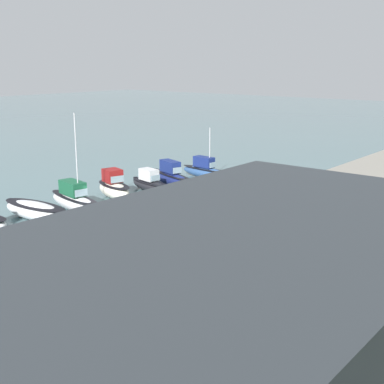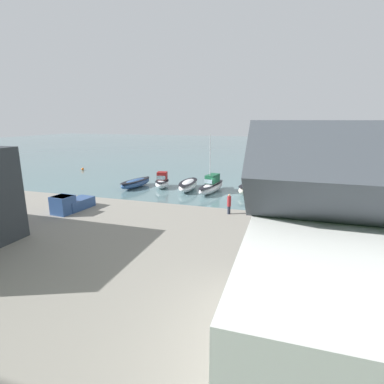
# 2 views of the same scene
# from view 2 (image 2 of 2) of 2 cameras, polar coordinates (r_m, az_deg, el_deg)

# --- Properties ---
(ground_plane) EXTENTS (320.00, 320.00, 0.00)m
(ground_plane) POSITION_cam_2_polar(r_m,az_deg,el_deg) (45.25, 4.88, -0.65)
(ground_plane) COLOR slate
(quay_promenade) EXTENTS (134.98, 29.72, 1.54)m
(quay_promenade) POSITION_cam_2_polar(r_m,az_deg,el_deg) (21.75, -11.04, -15.20)
(quay_promenade) COLOR gray
(quay_promenade) RESTS_ON ground_plane
(moored_boat_0) EXTENTS (2.26, 7.61, 6.08)m
(moored_boat_0) POSITION_cam_2_polar(r_m,az_deg,el_deg) (45.78, 27.53, -0.82)
(moored_boat_0) COLOR #33568E
(moored_boat_0) RESTS_ON ground_plane
(moored_boat_1) EXTENTS (4.09, 8.19, 2.83)m
(moored_boat_1) POSITION_cam_2_polar(r_m,az_deg,el_deg) (45.39, 20.30, -0.06)
(moored_boat_1) COLOR navy
(moored_boat_1) RESTS_ON ground_plane
(moored_boat_2) EXTENTS (2.90, 6.42, 2.40)m
(moored_boat_2) POSITION_cam_2_polar(r_m,az_deg,el_deg) (45.51, 16.11, 0.06)
(moored_boat_2) COLOR black
(moored_boat_2) RESTS_ON ground_plane
(moored_boat_3) EXTENTS (3.64, 5.83, 2.96)m
(moored_boat_3) POSITION_cam_2_polar(r_m,az_deg,el_deg) (46.60, 10.71, 0.97)
(moored_boat_3) COLOR white
(moored_boat_3) RESTS_ON ground_plane
(moored_boat_4) EXTENTS (3.32, 8.49, 9.15)m
(moored_boat_4) POSITION_cam_2_polar(r_m,az_deg,el_deg) (46.79, 3.72, 1.16)
(moored_boat_4) COLOR silver
(moored_boat_4) RESTS_ON ground_plane
(moored_boat_5) EXTENTS (2.89, 7.71, 1.57)m
(moored_boat_5) POSITION_cam_2_polar(r_m,az_deg,el_deg) (48.40, -0.73, 1.36)
(moored_boat_5) COLOR white
(moored_boat_5) RESTS_ON ground_plane
(moored_boat_6) EXTENTS (2.97, 4.65, 2.65)m
(moored_boat_6) POSITION_cam_2_polar(r_m,az_deg,el_deg) (50.19, -5.71, 1.90)
(moored_boat_6) COLOR white
(moored_boat_6) RESTS_ON ground_plane
(moored_boat_7) EXTENTS (3.48, 7.67, 1.40)m
(moored_boat_7) POSITION_cam_2_polar(r_m,az_deg,el_deg) (51.15, -10.68, 1.69)
(moored_boat_7) COLOR #33568E
(moored_boat_7) RESTS_ON ground_plane
(pickup_truck_0) EXTENTS (2.41, 4.90, 1.90)m
(pickup_truck_0) POSITION_cam_2_polar(r_m,az_deg,el_deg) (34.69, -22.19, -2.08)
(pickup_truck_0) COLOR #2D4C84
(pickup_truck_0) RESTS_ON quay_promenade
(person_on_quay) EXTENTS (0.40, 0.40, 2.14)m
(person_on_quay) POSITION_cam_2_polar(r_m,az_deg,el_deg) (31.32, 7.08, -2.25)
(person_on_quay) COLOR #232838
(person_on_quay) RESTS_ON quay_promenade
(mooring_buoy_0) EXTENTS (0.59, 0.59, 0.59)m
(mooring_buoy_0) POSITION_cam_2_polar(r_m,az_deg,el_deg) (71.56, -20.11, 4.13)
(mooring_buoy_0) COLOR orange
(mooring_buoy_0) RESTS_ON ground_plane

